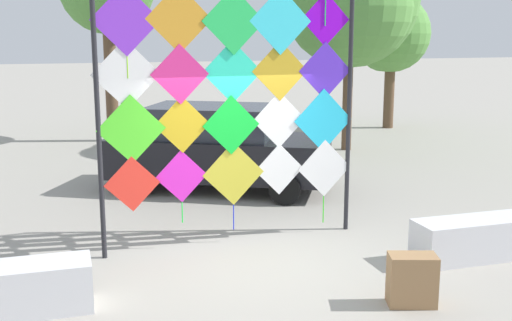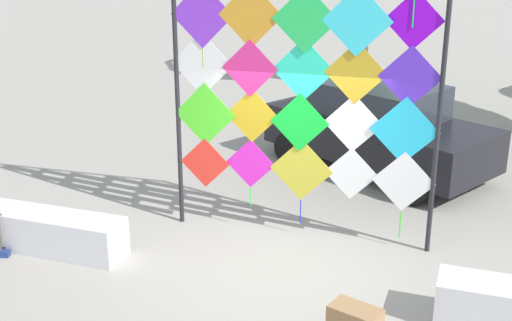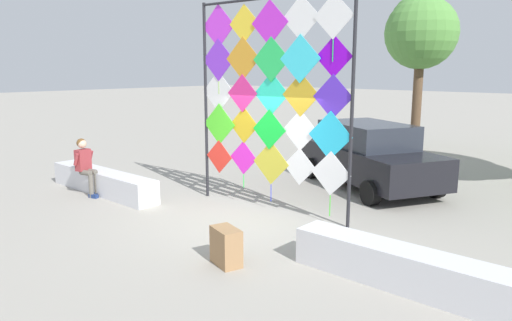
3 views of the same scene
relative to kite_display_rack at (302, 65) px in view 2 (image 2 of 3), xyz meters
The scene contains 4 objects.
ground 2.86m from the kite_display_rack, 88.71° to the right, with size 120.00×120.00×0.00m, color #9E998E.
plaza_ledge_left 4.99m from the kite_display_rack, 157.89° to the right, with size 3.89×0.59×0.57m, color silver.
kite_display_rack is the anchor object (origin of this frame).
parked_car 3.84m from the kite_display_rack, 79.93° to the left, with size 4.71×3.69×1.69m.
Camera 2 is at (2.46, -8.06, 4.53)m, focal length 47.85 mm.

